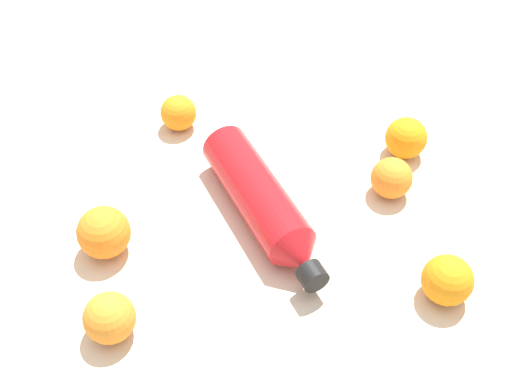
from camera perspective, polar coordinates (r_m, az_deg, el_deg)
ground_plane at (r=1.03m, az=-2.95°, el=-0.50°), size 2.40×2.40×0.00m
water_bottle at (r=0.97m, az=0.63°, el=-0.94°), size 0.31×0.08×0.07m
orange_0 at (r=1.14m, az=-6.82°, el=6.87°), size 0.06×0.06×0.06m
orange_1 at (r=0.95m, az=-13.14°, el=-3.46°), size 0.08×0.08×0.08m
orange_2 at (r=1.03m, az=11.75°, el=1.20°), size 0.06×0.06×0.06m
orange_3 at (r=0.87m, az=-12.67°, el=-10.67°), size 0.07×0.07×0.07m
orange_4 at (r=0.92m, az=16.36°, el=-7.39°), size 0.07×0.07×0.07m
orange_5 at (r=1.10m, az=12.96°, el=4.62°), size 0.07×0.07×0.07m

